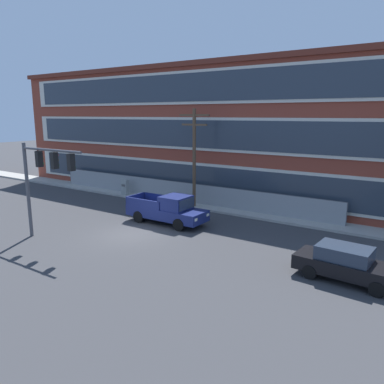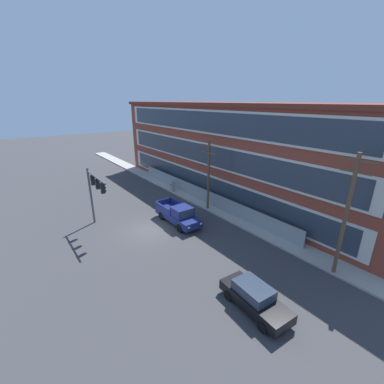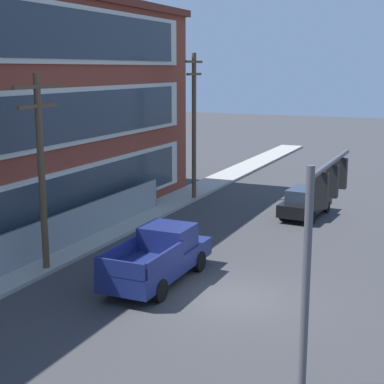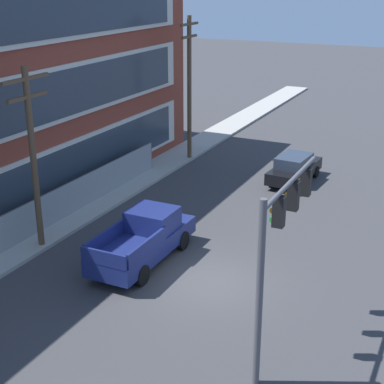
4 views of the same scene
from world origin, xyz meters
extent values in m
plane|color=#38383A|center=(0.00, 0.00, 0.00)|extent=(160.00, 160.00, 0.00)
cube|color=#9E9B93|center=(0.00, 8.41, 0.08)|extent=(80.00, 2.16, 0.16)
cylinder|color=#4C4C51|center=(10.63, 8.62, 0.85)|extent=(0.06, 0.06, 1.71)
cylinder|color=#4C4C51|center=(-4.77, -3.50, 2.80)|extent=(0.20, 0.20, 5.60)
cylinder|color=#4C4C51|center=(-2.32, -3.50, 5.30)|extent=(4.91, 0.14, 0.14)
cube|color=black|center=(-3.41, -3.50, 4.75)|extent=(0.28, 0.32, 0.90)
cylinder|color=#4B0807|center=(-3.41, -3.32, 5.03)|extent=(0.04, 0.18, 0.18)
cylinder|color=#503E08|center=(-3.41, -3.32, 4.75)|extent=(0.04, 0.18, 0.18)
cylinder|color=green|center=(-3.41, -3.32, 4.47)|extent=(0.04, 0.18, 0.18)
cube|color=black|center=(-2.05, -3.50, 4.75)|extent=(0.28, 0.32, 0.90)
cylinder|color=red|center=(-2.05, -3.32, 5.03)|extent=(0.04, 0.18, 0.18)
cylinder|color=#503E08|center=(-2.05, -3.32, 4.75)|extent=(0.04, 0.18, 0.18)
cylinder|color=#0A4011|center=(-2.05, -3.32, 4.47)|extent=(0.04, 0.18, 0.18)
cube|color=black|center=(-0.68, -3.50, 4.75)|extent=(0.28, 0.32, 0.90)
cylinder|color=red|center=(-0.68, -3.32, 5.03)|extent=(0.04, 0.18, 0.18)
cylinder|color=#503E08|center=(-0.68, -3.32, 4.75)|extent=(0.04, 0.18, 0.18)
cylinder|color=#0A4011|center=(-0.68, -3.32, 4.47)|extent=(0.04, 0.18, 0.18)
cube|color=navy|center=(0.36, 3.16, 0.75)|extent=(5.60, 1.99, 0.70)
cube|color=navy|center=(1.14, 3.15, 1.54)|extent=(1.68, 1.82, 0.87)
cube|color=#283342|center=(2.00, 3.15, 1.54)|extent=(0.07, 1.62, 0.65)
cube|color=navy|center=(-0.89, 4.09, 1.38)|extent=(2.80, 0.13, 0.56)
cube|color=navy|center=(-0.90, 2.23, 1.38)|extent=(2.80, 0.13, 0.56)
cube|color=navy|center=(-2.39, 3.17, 1.38)|extent=(0.11, 1.89, 0.56)
cylinder|color=black|center=(2.04, 4.06, 0.40)|extent=(0.80, 0.26, 0.80)
cylinder|color=black|center=(2.03, 2.24, 0.40)|extent=(0.80, 0.26, 0.80)
cylinder|color=black|center=(-1.31, 4.07, 0.40)|extent=(0.80, 0.26, 0.80)
cylinder|color=black|center=(-1.32, 2.26, 0.40)|extent=(0.80, 0.26, 0.80)
cube|color=white|center=(3.18, 3.84, 0.85)|extent=(0.06, 0.24, 0.16)
cube|color=white|center=(3.17, 2.46, 0.85)|extent=(0.06, 0.24, 0.16)
cube|color=black|center=(12.38, 0.51, 0.64)|extent=(4.56, 2.02, 0.64)
cube|color=#283342|center=(12.20, 0.52, 1.26)|extent=(2.32, 1.66, 0.60)
cylinder|color=black|center=(13.81, 1.20, 0.32)|extent=(0.65, 0.24, 0.64)
cylinder|color=black|center=(13.70, -0.38, 0.32)|extent=(0.65, 0.24, 0.64)
cylinder|color=black|center=(11.06, 1.40, 0.32)|extent=(0.65, 0.24, 0.64)
cylinder|color=black|center=(10.95, -0.19, 0.32)|extent=(0.65, 0.24, 0.64)
cylinder|color=brown|center=(-0.42, 7.69, 3.81)|extent=(0.26, 0.26, 7.62)
cube|color=brown|center=(-0.42, 7.69, 7.12)|extent=(2.60, 0.14, 0.14)
cube|color=brown|center=(-0.42, 7.69, 6.42)|extent=(2.21, 0.14, 0.14)
cylinder|color=brown|center=(13.55, 7.56, 4.33)|extent=(0.26, 0.26, 8.66)
cube|color=brown|center=(13.55, 7.56, 8.16)|extent=(2.16, 0.14, 0.14)
cube|color=brown|center=(13.55, 7.56, 7.46)|extent=(1.84, 0.14, 0.14)
camera|label=1|loc=(15.27, -16.00, 7.20)|focal=35.00mm
camera|label=2|loc=(19.73, -9.51, 11.60)|focal=24.00mm
camera|label=3|loc=(-18.07, -6.44, 7.79)|focal=55.00mm
camera|label=4|loc=(-17.91, -7.86, 10.91)|focal=55.00mm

